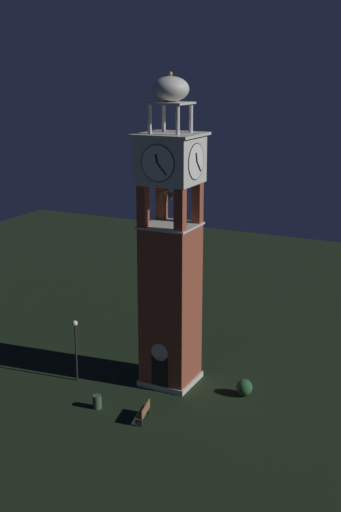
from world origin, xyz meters
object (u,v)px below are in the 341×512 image
object	(u,v)px
park_bench	(144,412)
trash_bin	(97,402)
lamp_post	(76,339)
clock_tower	(170,261)

from	to	relation	value
park_bench	trash_bin	bearing A→B (deg)	179.31
lamp_post	park_bench	bearing A→B (deg)	-22.32
clock_tower	trash_bin	xyz separation A→B (m)	(-2.28, -5.01, -7.53)
clock_tower	lamp_post	distance (m)	7.85
lamp_post	clock_tower	bearing A→B (deg)	25.17
clock_tower	lamp_post	xyz separation A→B (m)	(-5.36, -2.52, -5.15)
clock_tower	trash_bin	bearing A→B (deg)	-114.48
park_bench	clock_tower	bearing A→B (deg)	99.08
park_bench	trash_bin	distance (m)	3.09
lamp_post	trash_bin	world-z (taller)	lamp_post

